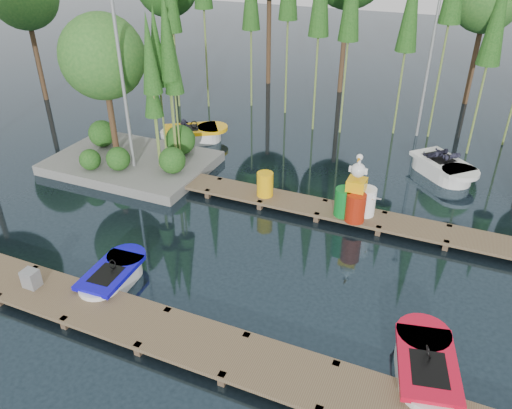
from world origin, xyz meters
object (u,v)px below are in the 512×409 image
at_px(boat_red, 425,369).
at_px(yellow_barrel, 265,184).
at_px(boat_yellow_far, 192,134).
at_px(drum_cluster, 356,199).
at_px(island, 120,87).
at_px(boat_blue, 113,277).
at_px(utility_cabinet, 31,279).

relative_size(boat_red, yellow_barrel, 3.41).
distance_m(boat_red, boat_yellow_far, 14.76).
xyz_separation_m(boat_yellow_far, yellow_barrel, (5.10, -3.83, 0.41)).
bearing_deg(yellow_barrel, drum_cluster, -2.84).
distance_m(island, boat_red, 14.32).
bearing_deg(boat_red, island, 139.80).
height_order(island, boat_blue, island).
bearing_deg(utility_cabinet, yellow_barrel, 62.07).
bearing_deg(yellow_barrel, island, 172.81).
relative_size(boat_blue, utility_cabinet, 4.99).
height_order(boat_red, drum_cluster, drum_cluster).
bearing_deg(drum_cluster, boat_red, -62.14).
height_order(boat_yellow_far, yellow_barrel, boat_yellow_far).
relative_size(boat_blue, boat_red, 0.84).
xyz_separation_m(utility_cabinet, yellow_barrel, (3.71, 7.00, 0.18)).
bearing_deg(boat_yellow_far, utility_cabinet, -96.46).
relative_size(boat_blue, boat_yellow_far, 0.76).
relative_size(island, utility_cabinet, 13.72).
relative_size(island, boat_yellow_far, 2.09).
distance_m(boat_yellow_far, yellow_barrel, 6.39).
height_order(boat_blue, boat_red, boat_red).
relative_size(boat_red, utility_cabinet, 5.92).
height_order(boat_yellow_far, drum_cluster, drum_cluster).
bearing_deg(boat_blue, yellow_barrel, 66.85).
xyz_separation_m(boat_yellow_far, utility_cabinet, (1.39, -10.83, 0.23)).
bearing_deg(boat_blue, utility_cabinet, -147.34).
height_order(island, boat_red, island).
relative_size(boat_yellow_far, drum_cluster, 1.49).
distance_m(boat_blue, drum_cluster, 7.75).
xyz_separation_m(island, yellow_barrel, (6.27, -0.79, -2.46)).
bearing_deg(boat_blue, island, 118.98).
xyz_separation_m(island, utility_cabinet, (2.56, -7.79, -2.64)).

